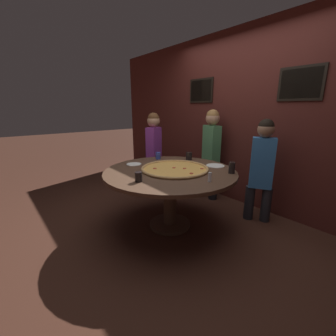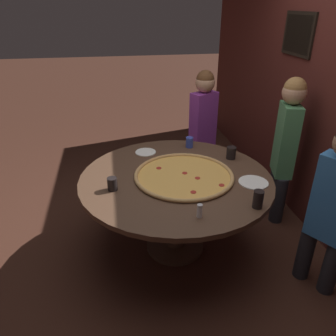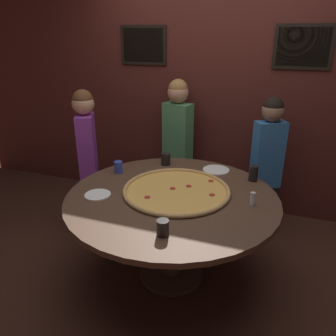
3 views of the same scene
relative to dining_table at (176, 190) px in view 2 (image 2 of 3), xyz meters
The scene contains 13 objects.
ground_plane 0.61m from the dining_table, ahead, with size 24.00×24.00×0.00m, color #422319.
dining_table is the anchor object (origin of this frame).
giant_pizza 0.16m from the dining_table, 78.10° to the left, with size 0.82×0.82×0.03m.
drink_cup_by_shaker 0.65m from the dining_table, 114.48° to the left, with size 0.09×0.09×0.11m, color black.
drink_cup_beside_pizza 0.56m from the dining_table, 76.74° to the right, with size 0.08×0.08×0.10m, color black.
drink_cup_front_edge 0.75m from the dining_table, 41.40° to the left, with size 0.07×0.07×0.13m, color black.
drink_cup_centre_back 0.66m from the dining_table, 156.53° to the left, with size 0.07×0.07×0.10m, color #384CB7.
white_plate_near_front 0.57m from the dining_table, 159.83° to the right, with size 0.20×0.20×0.01m, color white.
white_plate_right_side 0.64m from the dining_table, 70.44° to the left, with size 0.24×0.24×0.01m, color white.
condiment_shaker 0.61m from the dining_table, ahead, with size 0.04×0.04×0.10m.
diner_side_right 1.20m from the dining_table, 153.80° to the left, with size 0.27×0.37×1.39m.
diner_centre_back 1.19m from the dining_table, 58.67° to the left, with size 0.35×0.28×1.34m.
diner_far_right 1.20m from the dining_table, 106.27° to the left, with size 0.38×0.24×1.44m.
Camera 2 is at (2.33, -0.48, 2.03)m, focal length 35.00 mm.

